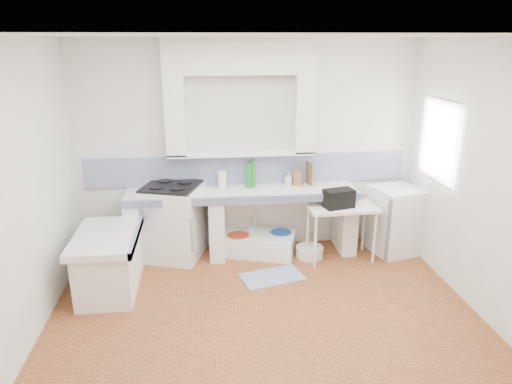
{
  "coord_description": "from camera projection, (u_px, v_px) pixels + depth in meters",
  "views": [
    {
      "loc": [
        -0.57,
        -4.1,
        2.78
      ],
      "look_at": [
        0.0,
        1.0,
        1.1
      ],
      "focal_mm": 33.05,
      "sensor_mm": 36.0,
      "label": 1
    }
  ],
  "objects": [
    {
      "name": "floor",
      "position": [
        267.0,
        325.0,
        4.8
      ],
      "size": [
        4.5,
        4.5,
        0.0
      ],
      "primitive_type": "plane",
      "color": "#97532A",
      "rests_on": "ground"
    },
    {
      "name": "ceiling",
      "position": [
        269.0,
        36.0,
        3.93
      ],
      "size": [
        4.5,
        4.5,
        0.0
      ],
      "primitive_type": "plane",
      "rotation": [
        3.14,
        0.0,
        0.0
      ],
      "color": "white",
      "rests_on": "ground"
    },
    {
      "name": "wall_back",
      "position": [
        248.0,
        147.0,
        6.25
      ],
      "size": [
        4.5,
        0.0,
        4.5
      ],
      "primitive_type": "plane",
      "rotation": [
        1.57,
        0.0,
        0.0
      ],
      "color": "white",
      "rests_on": "ground"
    },
    {
      "name": "wall_front",
      "position": [
        319.0,
        313.0,
        2.48
      ],
      "size": [
        4.5,
        0.0,
        4.5
      ],
      "primitive_type": "plane",
      "rotation": [
        -1.57,
        0.0,
        0.0
      ],
      "color": "white",
      "rests_on": "ground"
    },
    {
      "name": "wall_left",
      "position": [
        14.0,
        203.0,
        4.13
      ],
      "size": [
        0.0,
        4.5,
        4.5
      ],
      "primitive_type": "plane",
      "rotation": [
        1.57,
        0.0,
        1.57
      ],
      "color": "white",
      "rests_on": "ground"
    },
    {
      "name": "wall_right",
      "position": [
        496.0,
        186.0,
        4.6
      ],
      "size": [
        0.0,
        4.5,
        4.5
      ],
      "primitive_type": "plane",
      "rotation": [
        1.57,
        0.0,
        -1.57
      ],
      "color": "white",
      "rests_on": "ground"
    },
    {
      "name": "alcove_mass",
      "position": [
        240.0,
        56.0,
        5.76
      ],
      "size": [
        1.9,
        0.25,
        0.45
      ],
      "primitive_type": "cube",
      "color": "white",
      "rests_on": "ground"
    },
    {
      "name": "window_frame",
      "position": [
        453.0,
        141.0,
        5.69
      ],
      "size": [
        0.35,
        0.86,
        1.06
      ],
      "primitive_type": "cube",
      "color": "#352010",
      "rests_on": "ground"
    },
    {
      "name": "lace_valance",
      "position": [
        446.0,
        109.0,
        5.56
      ],
      "size": [
        0.01,
        0.84,
        0.24
      ],
      "primitive_type": "cube",
      "color": "white",
      "rests_on": "ground"
    },
    {
      "name": "counter_slab",
      "position": [
        242.0,
        193.0,
        6.13
      ],
      "size": [
        3.0,
        0.6,
        0.08
      ],
      "primitive_type": "cube",
      "color": "white",
      "rests_on": "ground"
    },
    {
      "name": "counter_lip",
      "position": [
        244.0,
        200.0,
        5.86
      ],
      "size": [
        3.0,
        0.04,
        0.1
      ],
      "primitive_type": "cube",
      "color": "navy",
      "rests_on": "ground"
    },
    {
      "name": "counter_pier_left",
      "position": [
        135.0,
        230.0,
        6.12
      ],
      "size": [
        0.2,
        0.55,
        0.82
      ],
      "primitive_type": "cube",
      "color": "white",
      "rests_on": "ground"
    },
    {
      "name": "counter_pier_mid",
      "position": [
        216.0,
        226.0,
        6.23
      ],
      "size": [
        0.2,
        0.55,
        0.82
      ],
      "primitive_type": "cube",
      "color": "white",
      "rests_on": "ground"
    },
    {
      "name": "counter_pier_right",
      "position": [
        345.0,
        221.0,
        6.42
      ],
      "size": [
        0.2,
        0.55,
        0.82
      ],
      "primitive_type": "cube",
      "color": "white",
      "rests_on": "ground"
    },
    {
      "name": "peninsula_top",
      "position": [
        106.0,
        237.0,
        5.26
      ],
      "size": [
        0.7,
        1.1,
        0.08
      ],
      "primitive_type": "cube",
      "color": "white",
      "rests_on": "ground"
    },
    {
      "name": "peninsula_base",
      "position": [
        109.0,
        266.0,
        5.37
      ],
      "size": [
        0.6,
        1.0,
        0.62
      ],
      "primitive_type": "cube",
      "color": "white",
      "rests_on": "ground"
    },
    {
      "name": "peninsula_lip",
      "position": [
        136.0,
        236.0,
        5.3
      ],
      "size": [
        0.04,
        1.1,
        0.1
      ],
      "primitive_type": "cube",
      "color": "navy",
      "rests_on": "ground"
    },
    {
      "name": "backsplash",
      "position": [
        248.0,
        169.0,
        6.33
      ],
      "size": [
        4.27,
        0.03,
        0.4
      ],
      "primitive_type": "cube",
      "color": "navy",
      "rests_on": "ground"
    },
    {
      "name": "stove",
      "position": [
        173.0,
        223.0,
        6.16
      ],
      "size": [
        0.85,
        0.84,
        0.97
      ],
      "primitive_type": "cube",
      "rotation": [
        0.0,
        0.0,
        -0.32
      ],
      "color": "white",
      "rests_on": "ground"
    },
    {
      "name": "sink",
      "position": [
        257.0,
        244.0,
        6.38
      ],
      "size": [
        1.12,
        0.82,
        0.24
      ],
      "primitive_type": "cube",
      "rotation": [
        0.0,
        0.0,
        -0.3
      ],
      "color": "white",
      "rests_on": "ground"
    },
    {
      "name": "side_table",
      "position": [
        340.0,
        232.0,
        6.15
      ],
      "size": [
        0.9,
        0.52,
        0.04
      ],
      "primitive_type": "cube",
      "rotation": [
        0.0,
        0.0,
        0.04
      ],
      "color": "white",
      "rests_on": "ground"
    },
    {
      "name": "fridge",
      "position": [
        395.0,
        220.0,
        6.34
      ],
      "size": [
        0.7,
        0.7,
        0.9
      ],
      "primitive_type": "cube",
      "rotation": [
        0.0,
        0.0,
        0.24
      ],
      "color": "white",
      "rests_on": "ground"
    },
    {
      "name": "bucket_red",
      "position": [
        239.0,
        244.0,
        6.34
      ],
      "size": [
        0.36,
        0.36,
        0.27
      ],
      "primitive_type": "cylinder",
      "rotation": [
        0.0,
        0.0,
        -0.26
      ],
      "color": "#B63617",
      "rests_on": "ground"
    },
    {
      "name": "bucket_orange",
      "position": [
        266.0,
        250.0,
        6.22
      ],
      "size": [
        0.26,
        0.26,
        0.23
      ],
      "primitive_type": "cylinder",
      "rotation": [
        0.0,
        0.0,
        0.07
      ],
      "color": "orange",
      "rests_on": "ground"
    },
    {
      "name": "bucket_blue",
      "position": [
        281.0,
        241.0,
        6.44
      ],
      "size": [
        0.38,
        0.38,
        0.27
      ],
      "primitive_type": "cylinder",
      "rotation": [
        0.0,
        0.0,
        0.43
      ],
      "color": "#0E44B7",
      "rests_on": "ground"
    },
    {
      "name": "basin_white",
      "position": [
        310.0,
        252.0,
        6.28
      ],
      "size": [
        0.43,
        0.43,
        0.14
      ],
      "primitive_type": "cylinder",
      "rotation": [
        0.0,
        0.0,
        -0.19
      ],
      "color": "white",
      "rests_on": "ground"
    },
    {
      "name": "water_bottle_a",
      "position": [
        251.0,
        237.0,
        6.5
      ],
      "size": [
        0.12,
        0.12,
        0.33
      ],
      "primitive_type": "cylinder",
      "rotation": [
        0.0,
        0.0,
        -0.4
      ],
      "color": "silver",
      "rests_on": "ground"
    },
    {
      "name": "water_bottle_b",
      "position": [
        264.0,
        239.0,
        6.53
      ],
      "size": [
        0.07,
        0.07,
        0.27
      ],
      "primitive_type": "cylinder",
      "rotation": [
        0.0,
        0.0,
        -0.0
      ],
      "color": "silver",
      "rests_on": "ground"
    },
    {
      "name": "black_bag",
      "position": [
        339.0,
        198.0,
        5.96
      ],
      "size": [
        0.41,
        0.3,
        0.23
      ],
      "primitive_type": "cube",
      "rotation": [
        0.0,
        0.0,
        0.25
      ],
      "color": "black",
      "rests_on": "side_table"
    },
    {
      "name": "green_bottle_a",
      "position": [
        248.0,
        176.0,
        6.18
      ],
      "size": [
        0.09,
        0.09,
        0.32
      ],
      "primitive_type": "cylinder",
      "rotation": [
        0.0,
        0.0,
        -0.35
      ],
      "color": "#1B7224",
      "rests_on": "counter_slab"
    },
    {
      "name": "green_bottle_b",
      "position": [
        253.0,
        173.0,
        6.22
      ],
      "size": [
        0.09,
        0.09,
        0.36
      ],
      "primitive_type": "cylinder",
      "rotation": [
        0.0,
        0.0,
        0.09
      ],
      "color": "#1B7224",
      "rests_on": "counter_slab"
    },
    {
      "name": "knife_block",
      "position": [
        298.0,
        178.0,
        6.29
      ],
      "size": [
        0.13,
        0.12,
        0.21
      ],
      "primitive_type": "cube",
      "rotation": [
        0.0,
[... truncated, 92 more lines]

